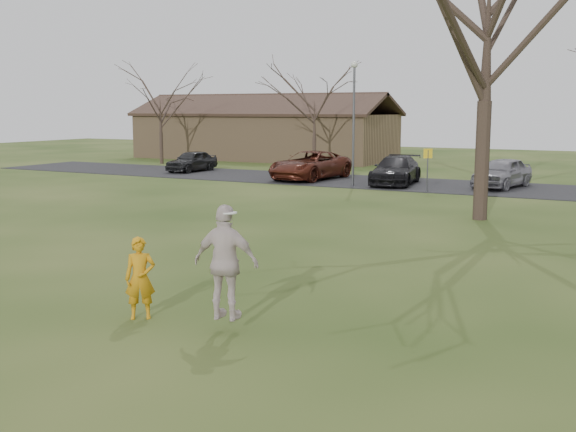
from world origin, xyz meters
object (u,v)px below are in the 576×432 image
object	(u,v)px
car_0	(192,161)
car_2	(310,165)
car_3	(396,170)
building	(264,134)
car_4	(502,172)
lamp_post	(354,108)
catching_play	(226,262)
big_tree	(488,18)
player_defender	(140,278)

from	to	relation	value
car_0	car_2	xyz separation A→B (m)	(8.71, -0.93, 0.13)
car_3	building	distance (m)	20.71
car_0	car_4	world-z (taller)	car_4
lamp_post	car_4	bearing A→B (deg)	23.22
car_0	building	world-z (taller)	building
building	car_3	bearing A→B (deg)	-40.98
catching_play	big_tree	world-z (taller)	big_tree
car_4	building	world-z (taller)	building
building	lamp_post	bearing A→B (deg)	-47.91
car_2	car_4	size ratio (longest dim) A/B	1.28
car_3	building	xyz separation A→B (m)	(-15.61, 13.56, 1.17)
lamp_post	player_defender	bearing A→B (deg)	-77.63
big_tree	lamp_post	bearing A→B (deg)	136.85
car_2	big_tree	bearing A→B (deg)	-34.05
car_4	car_3	bearing A→B (deg)	-157.85
car_2	lamp_post	size ratio (longest dim) A/B	0.90
catching_play	lamp_post	xyz separation A→B (m)	(-6.81, 22.36, 2.70)
car_4	catching_play	bearing A→B (deg)	-78.52
player_defender	car_3	distance (m)	24.58
player_defender	car_2	size ratio (longest dim) A/B	0.28
car_3	big_tree	world-z (taller)	big_tree
car_4	player_defender	bearing A→B (deg)	-82.80
building	lamp_post	xyz separation A→B (m)	(14.00, -15.50, 2.04)
car_3	car_4	size ratio (longest dim) A/B	1.14
player_defender	car_4	distance (m)	25.41
catching_play	lamp_post	world-z (taller)	lamp_post
car_0	catching_play	world-z (taller)	catching_play
lamp_post	big_tree	world-z (taller)	big_tree
car_3	catching_play	world-z (taller)	catching_play
big_tree	catching_play	bearing A→B (deg)	-94.59
car_0	catching_play	bearing A→B (deg)	-51.12
car_4	big_tree	size ratio (longest dim) A/B	0.31
car_3	big_tree	size ratio (longest dim) A/B	0.36
car_0	building	distance (m)	12.61
car_0	lamp_post	bearing A→B (deg)	-12.06
player_defender	lamp_post	world-z (taller)	lamp_post
catching_play	building	size ratio (longest dim) A/B	0.10
player_defender	car_0	world-z (taller)	player_defender
player_defender	building	size ratio (longest dim) A/B	0.08
player_defender	building	xyz separation A→B (m)	(-18.91, 37.91, 1.15)
big_tree	building	bearing A→B (deg)	133.73
building	player_defender	bearing A→B (deg)	-63.49
car_2	big_tree	size ratio (longest dim) A/B	0.40
building	big_tree	bearing A→B (deg)	-46.27
catching_play	building	world-z (taller)	building
car_0	car_2	size ratio (longest dim) A/B	0.68
car_0	lamp_post	distance (m)	12.98
building	lamp_post	world-z (taller)	lamp_post
car_2	building	xyz separation A→B (m)	(-10.54, 13.35, 1.11)
lamp_post	car_3	bearing A→B (deg)	50.41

